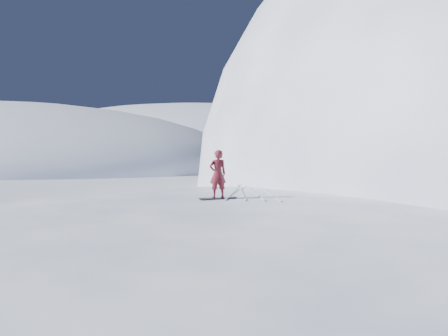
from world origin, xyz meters
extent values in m
plane|color=white|center=(0.00, 0.00, 0.00)|extent=(400.00, 400.00, 0.00)
ellipsoid|color=white|center=(1.00, 3.00, 0.00)|extent=(36.00, 28.00, 4.80)
ellipsoid|color=white|center=(10.00, 20.00, 0.00)|extent=(28.00, 24.00, 18.00)
ellipsoid|color=white|center=(-40.00, 110.00, 0.00)|extent=(140.00, 90.00, 36.00)
ellipsoid|color=white|center=(-4.00, -2.00, 0.00)|extent=(6.00, 5.40, 0.80)
ellipsoid|color=white|center=(5.00, -3.00, 0.00)|extent=(5.00, 4.50, 0.70)
ellipsoid|color=white|center=(-2.00, 6.00, 0.00)|extent=(7.00, 6.30, 1.00)
ellipsoid|color=white|center=(7.00, 4.00, 0.00)|extent=(4.00, 3.60, 0.60)
cube|color=black|center=(-0.73, 1.81, 2.41)|extent=(1.38, 1.02, 0.02)
imported|color=maroon|center=(-0.73, 1.81, 3.33)|extent=(0.79, 0.72, 1.81)
cube|color=silver|center=(-0.64, 4.36, 2.42)|extent=(0.65, 5.98, 0.04)
cube|color=silver|center=(-0.32, 4.36, 2.42)|extent=(1.54, 5.83, 0.04)
cube|color=silver|center=(0.20, 4.36, 2.42)|extent=(1.88, 5.73, 0.04)
cube|color=silver|center=(0.79, 4.36, 2.42)|extent=(1.89, 5.73, 0.04)
camera|label=1|loc=(3.03, -12.72, 4.34)|focal=32.00mm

